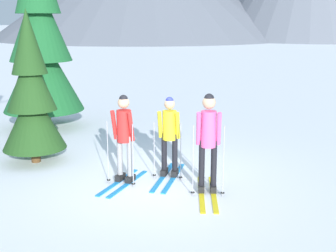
# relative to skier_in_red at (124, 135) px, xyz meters

# --- Properties ---
(ground_plane) EXTENTS (400.00, 400.00, 0.00)m
(ground_plane) POSITION_rel_skier_in_red_xyz_m (0.60, 0.08, -0.95)
(ground_plane) COLOR white
(skier_in_red) EXTENTS (0.79, 1.59, 1.73)m
(skier_in_red) POSITION_rel_skier_in_red_xyz_m (0.00, 0.00, 0.00)
(skier_in_red) COLOR #1E84D1
(skier_in_red) RESTS_ON ground
(skier_in_yellow) EXTENTS (0.61, 1.78, 1.64)m
(skier_in_yellow) POSITION_rel_skier_in_red_xyz_m (0.85, 0.41, -0.04)
(skier_in_yellow) COLOR #1E84D1
(skier_in_yellow) RESTS_ON ground
(skier_in_pink) EXTENTS (0.61, 1.75, 1.85)m
(skier_in_pink) POSITION_rel_skier_in_red_xyz_m (1.60, -0.41, 0.10)
(skier_in_pink) COLOR yellow
(skier_in_pink) RESTS_ON ground
(pine_tree_near) EXTENTS (2.28, 2.28, 5.52)m
(pine_tree_near) POSITION_rel_skier_in_red_xyz_m (-3.07, 4.31, 1.57)
(pine_tree_near) COLOR #51381E
(pine_tree_near) RESTS_ON ground
(pine_tree_mid) EXTENTS (1.38, 1.38, 3.34)m
(pine_tree_mid) POSITION_rel_skier_in_red_xyz_m (-2.20, 1.12, 0.58)
(pine_tree_mid) COLOR #51381E
(pine_tree_mid) RESTS_ON ground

